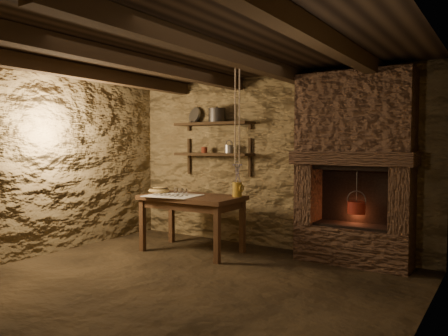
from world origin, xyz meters
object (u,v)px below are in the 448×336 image
Objects in this scene: stoneware_jug at (237,182)px; wooden_bowl at (159,191)px; iron_stockpot at (217,116)px; work_table at (192,222)px; red_pot at (356,207)px.

wooden_bowl is at bearing 175.94° from stoneware_jug.
stoneware_jug is 1.79× the size of iron_stockpot.
work_table is 2.51× the size of red_pot.
red_pot is (2.04, 0.56, 0.29)m from work_table.
work_table is 4.55× the size of wooden_bowl.
stoneware_jug is 1.19m from wooden_bowl.
stoneware_jug is 0.81× the size of red_pot.
wooden_bowl is 0.55× the size of red_pot.
work_table is 0.82m from stoneware_jug.
stoneware_jug reaches higher than red_pot.
iron_stockpot reaches higher than red_pot.
work_table is 2.13m from red_pot.
red_pot is at bearing -3.29° from iron_stockpot.
red_pot is at bearing -1.48° from stoneware_jug.
iron_stockpot is at bearing 176.71° from red_pot.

